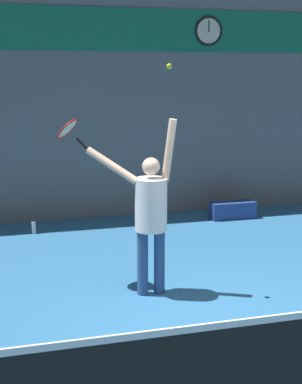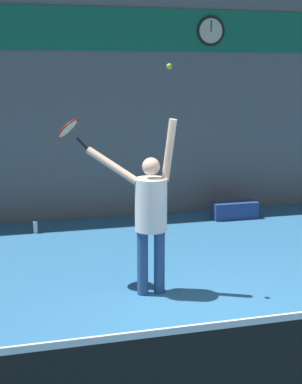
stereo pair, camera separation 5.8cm
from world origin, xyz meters
name	(u,v)px [view 1 (the left image)]	position (x,y,z in m)	size (l,w,h in m)	color
ground_plane	(237,342)	(0.00, 0.00, 0.00)	(18.00, 18.00, 0.00)	teal
back_wall	(127,78)	(0.00, 5.03, 2.50)	(18.00, 0.10, 5.00)	slate
sponsor_banner	(127,29)	(0.00, 4.97, 3.33)	(7.13, 0.02, 0.72)	#146B4C
scoreboard_clock	(209,31)	(1.49, 4.95, 3.33)	(0.53, 0.05, 0.53)	beige
tennis_player	(150,210)	(-0.53, 1.39, 1.04)	(1.01, 0.64, 2.09)	#2D4C7F
tennis_racket	(69,130)	(-1.38, 1.91, 1.94)	(0.43, 0.41, 0.38)	black
tennis_ball	(169,66)	(-0.33, 1.32, 2.66)	(0.06, 0.06, 0.06)	#CCDB2D
water_bottle	(34,227)	(-1.77, 4.24, 0.11)	(0.07, 0.07, 0.24)	silver
equipment_bag	(233,210)	(1.79, 4.29, 0.15)	(0.83, 0.29, 0.30)	navy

